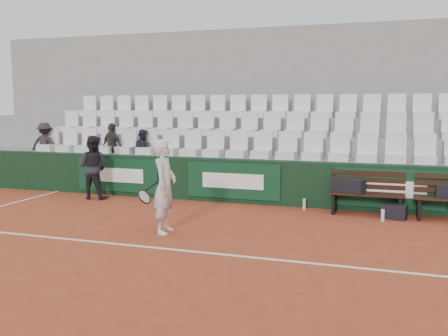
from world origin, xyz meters
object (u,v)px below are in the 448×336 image
(bench_left, at_px, (366,204))
(spectator_b, at_px, (112,129))
(water_bottle_near, at_px, (304,204))
(sports_bag_ground, at_px, (394,212))
(ball_kid, at_px, (93,167))
(tennis_player, at_px, (164,186))
(spectator_c, at_px, (143,133))
(sports_bag_left, at_px, (348,186))
(spectator_a, at_px, (44,128))
(water_bottle_far, at_px, (383,215))

(bench_left, height_order, spectator_b, spectator_b)
(water_bottle_near, relative_size, spectator_b, 0.20)
(sports_bag_ground, xyz_separation_m, ball_kid, (-6.86, -0.01, 0.62))
(tennis_player, height_order, spectator_c, spectator_c)
(sports_bag_left, height_order, water_bottle_near, sports_bag_left)
(ball_kid, distance_m, spectator_a, 2.70)
(sports_bag_left, xyz_separation_m, spectator_b, (-6.11, 0.96, 1.02))
(sports_bag_left, bearing_deg, tennis_player, -138.47)
(tennis_player, relative_size, spectator_c, 1.54)
(sports_bag_left, xyz_separation_m, spectator_c, (-5.22, 0.96, 0.95))
(tennis_player, relative_size, spectator_a, 1.36)
(water_bottle_near, xyz_separation_m, spectator_a, (-7.31, 0.87, 1.49))
(water_bottle_far, xyz_separation_m, spectator_a, (-8.93, 1.46, 1.49))
(tennis_player, bearing_deg, bench_left, 38.47)
(water_bottle_near, xyz_separation_m, ball_kid, (-5.03, -0.31, 0.64))
(spectator_b, bearing_deg, ball_kid, 117.64)
(water_bottle_near, distance_m, spectator_b, 5.48)
(water_bottle_near, xyz_separation_m, tennis_player, (-2.03, -2.70, 0.71))
(spectator_c, bearing_deg, spectator_b, 16.80)
(sports_bag_ground, relative_size, water_bottle_near, 1.95)
(spectator_a, distance_m, spectator_b, 2.11)
(bench_left, relative_size, water_bottle_near, 6.19)
(sports_bag_left, bearing_deg, bench_left, 4.28)
(sports_bag_left, distance_m, spectator_b, 6.27)
(water_bottle_near, relative_size, water_bottle_far, 1.03)
(spectator_b, xyz_separation_m, spectator_c, (0.89, 0.00, -0.07))
(sports_bag_left, distance_m, sports_bag_ground, 1.04)
(water_bottle_near, distance_m, tennis_player, 3.45)
(spectator_a, xyz_separation_m, spectator_c, (3.00, 0.00, -0.07))
(spectator_a, bearing_deg, water_bottle_far, 157.49)
(water_bottle_far, distance_m, spectator_a, 9.17)
(water_bottle_near, bearing_deg, water_bottle_far, -20.06)
(sports_bag_ground, relative_size, ball_kid, 0.31)
(water_bottle_far, bearing_deg, tennis_player, -149.96)
(water_bottle_far, distance_m, tennis_player, 4.28)
(sports_bag_left, bearing_deg, spectator_b, 171.05)
(water_bottle_near, bearing_deg, spectator_c, 168.60)
(spectator_a, bearing_deg, spectator_c, 166.78)
(sports_bag_left, xyz_separation_m, sports_bag_ground, (0.91, -0.20, -0.45))
(water_bottle_far, height_order, spectator_a, spectator_a)
(sports_bag_ground, xyz_separation_m, spectator_b, (-7.03, 1.17, 1.47))
(spectator_c, bearing_deg, tennis_player, 139.35)
(sports_bag_ground, xyz_separation_m, spectator_c, (-6.14, 1.17, 1.40))
(sports_bag_ground, distance_m, spectator_b, 7.27)
(sports_bag_left, bearing_deg, spectator_c, 169.55)
(ball_kid, bearing_deg, spectator_c, -125.56)
(water_bottle_far, distance_m, spectator_c, 6.27)
(spectator_b, bearing_deg, spectator_c, -160.34)
(tennis_player, relative_size, spectator_b, 1.35)
(sports_bag_left, relative_size, tennis_player, 0.40)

